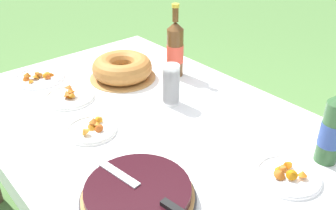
% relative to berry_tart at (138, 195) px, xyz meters
% --- Properties ---
extents(garden_table, '(1.64, 1.08, 0.68)m').
position_rel_berry_tart_xyz_m(garden_table, '(-0.31, 0.29, -0.09)').
color(garden_table, brown).
rests_on(garden_table, ground_plane).
extents(tablecloth, '(1.65, 1.09, 0.10)m').
position_rel_berry_tart_xyz_m(tablecloth, '(-0.31, 0.29, -0.04)').
color(tablecloth, white).
rests_on(tablecloth, garden_table).
extents(berry_tart, '(0.34, 0.34, 0.06)m').
position_rel_berry_tart_xyz_m(berry_tart, '(0.00, 0.00, 0.00)').
color(berry_tart, '#38383D').
rests_on(berry_tart, tablecloth).
extents(serving_knife, '(0.37, 0.08, 0.01)m').
position_rel_berry_tart_xyz_m(serving_knife, '(0.03, 0.00, 0.04)').
color(serving_knife, silver).
rests_on(serving_knife, berry_tart).
extents(bundt_cake, '(0.31, 0.31, 0.10)m').
position_rel_berry_tart_xyz_m(bundt_cake, '(-0.71, 0.43, 0.02)').
color(bundt_cake, '#B78447').
rests_on(bundt_cake, tablecloth).
extents(cup_stack, '(0.07, 0.07, 0.18)m').
position_rel_berry_tart_xyz_m(cup_stack, '(-0.37, 0.45, 0.06)').
color(cup_stack, white).
rests_on(cup_stack, tablecloth).
extents(cider_bottle_green, '(0.07, 0.07, 0.34)m').
position_rel_berry_tart_xyz_m(cider_bottle_green, '(0.25, 0.59, 0.10)').
color(cider_bottle_green, '#2D562D').
rests_on(cider_bottle_green, tablecloth).
extents(cider_bottle_amber, '(0.08, 0.08, 0.35)m').
position_rel_berry_tart_xyz_m(cider_bottle_amber, '(-0.57, 0.65, 0.10)').
color(cider_bottle_amber, brown).
rests_on(cider_bottle_amber, tablecloth).
extents(snack_plate_near, '(0.20, 0.20, 0.06)m').
position_rel_berry_tart_xyz_m(snack_plate_near, '(0.22, 0.42, -0.02)').
color(snack_plate_near, white).
rests_on(snack_plate_near, tablecloth).
extents(snack_plate_left, '(0.19, 0.19, 0.05)m').
position_rel_berry_tart_xyz_m(snack_plate_left, '(-0.40, 0.08, -0.02)').
color(snack_plate_left, white).
rests_on(snack_plate_left, tablecloth).
extents(snack_plate_right, '(0.22, 0.22, 0.06)m').
position_rel_berry_tart_xyz_m(snack_plate_right, '(-0.69, 0.14, -0.02)').
color(snack_plate_right, white).
rests_on(snack_plate_right, tablecloth).
extents(snack_plate_far, '(0.23, 0.23, 0.05)m').
position_rel_berry_tart_xyz_m(snack_plate_far, '(-0.95, 0.12, -0.02)').
color(snack_plate_far, white).
rests_on(snack_plate_far, tablecloth).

